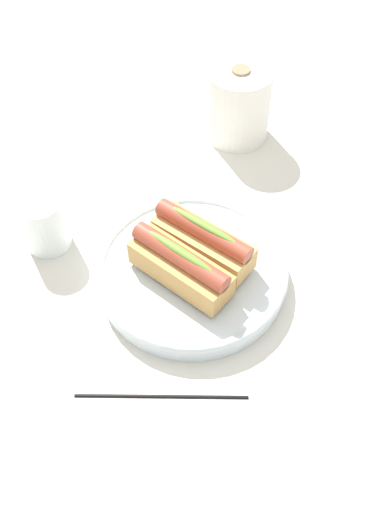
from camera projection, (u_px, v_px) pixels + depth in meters
name	position (u px, v px, depth m)	size (l,w,h in m)	color
ground_plane	(177.00, 271.00, 0.85)	(2.40, 2.40, 0.00)	silver
serving_bowl	(192.00, 272.00, 0.83)	(0.27, 0.27, 0.04)	silver
hotdog_front	(180.00, 266.00, 0.78)	(0.16, 0.10, 0.06)	tan
hotdog_back	(203.00, 240.00, 0.81)	(0.16, 0.10, 0.06)	tan
water_glass	(44.00, 224.00, 0.85)	(0.07, 0.07, 0.09)	white
paper_towel_roll	(238.00, 104.00, 0.99)	(0.11, 0.11, 0.13)	white
chopstick_near	(161.00, 396.00, 0.73)	(0.01, 0.01, 0.22)	black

